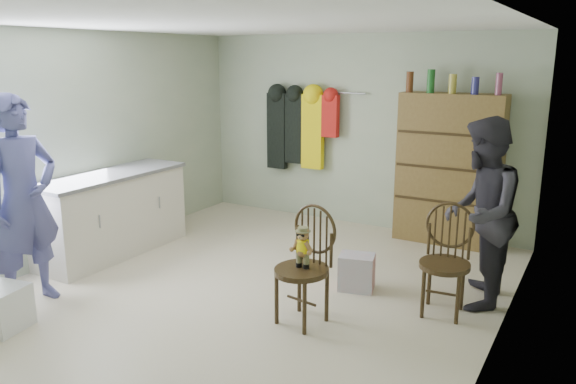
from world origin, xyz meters
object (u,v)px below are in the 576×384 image
Objects in this scene: dresser at (449,169)px; counter at (112,214)px; chair_front at (306,258)px; chair_far at (446,255)px.

counter is at bearing -144.31° from dresser.
chair_front is 1.03× the size of chair_far.
chair_front reaches higher than counter.
dresser is at bearing 89.45° from chair_front.
dresser reaches higher than counter.
dresser is (3.20, 2.30, 0.44)m from counter.
dresser is at bearing 35.69° from counter.
chair_front is at bearing -100.18° from dresser.
chair_far is 0.47× the size of dresser.
dresser reaches higher than chair_far.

